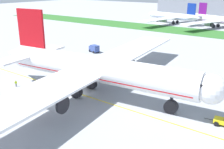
{
  "coord_description": "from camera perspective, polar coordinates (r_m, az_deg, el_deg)",
  "views": [
    {
      "loc": [
        41.45,
        -43.05,
        25.06
      ],
      "look_at": [
        5.06,
        6.09,
        4.18
      ],
      "focal_mm": 42.57,
      "sensor_mm": 36.0,
      "label": 1
    }
  ],
  "objects": [
    {
      "name": "airliner_foreground",
      "position": [
        61.1,
        -3.93,
        1.16
      ],
      "size": [
        57.16,
        90.82,
        19.24
      ],
      "color": "white",
      "rests_on": "ground"
    },
    {
      "name": "apron_taxi_line",
      "position": [
        64.55,
        -7.07,
        -4.14
      ],
      "size": [
        280.0,
        0.36,
        0.01
      ],
      "primitive_type": "cube",
      "color": "yellow",
      "rests_on": "ground"
    },
    {
      "name": "service_truck_baggage_loader",
      "position": [
        103.04,
        -3.86,
        5.62
      ],
      "size": [
        4.9,
        3.44,
        2.85
      ],
      "color": "#33478C",
      "rests_on": "ground"
    },
    {
      "name": "grass_median_strip",
      "position": [
        152.28,
        20.43,
        8.23
      ],
      "size": [
        320.0,
        24.0,
        0.1
      ],
      "primitive_type": "cube",
      "color": "#2D6628",
      "rests_on": "ground"
    },
    {
      "name": "parked_airliner_far_centre",
      "position": [
        173.46,
        22.05,
        10.8
      ],
      "size": [
        37.49,
        59.5,
        14.09
      ],
      "color": "white",
      "rests_on": "ground"
    },
    {
      "name": "parked_airliner_far_left",
      "position": [
        184.52,
        13.01,
        12.05
      ],
      "size": [
        39.95,
        63.59,
        13.8
      ],
      "color": "white",
      "rests_on": "ground"
    },
    {
      "name": "ground_plane",
      "position": [
        64.8,
        -6.84,
        -4.03
      ],
      "size": [
        600.0,
        600.0,
        0.0
      ],
      "primitive_type": "plane",
      "color": "#9399A0",
      "rests_on": "ground"
    },
    {
      "name": "ground_crew_wingwalker_port",
      "position": [
        72.46,
        -19.95,
        -1.7
      ],
      "size": [
        0.44,
        0.52,
        1.67
      ],
      "color": "black",
      "rests_on": "ground"
    }
  ]
}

